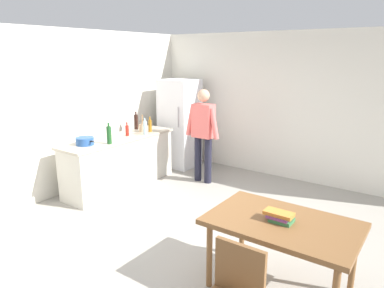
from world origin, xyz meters
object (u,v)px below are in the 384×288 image
bottle_sauce_red (127,130)px  book_stack (280,216)px  bottle_wine_dark (136,122)px  dining_table (282,228)px  bottle_water_clear (145,128)px  utensil_jar (142,128)px  bottle_oil_amber (150,126)px  refrigerator (180,123)px  bottle_wine_green (109,135)px  cooking_pot (85,141)px  person (203,130)px

bottle_sauce_red → book_stack: bearing=-21.0°
bottle_sauce_red → bottle_wine_dark: 0.55m
dining_table → bottle_water_clear: (-3.17, 1.52, 0.35)m
dining_table → bottle_sauce_red: size_ratio=5.83×
bottle_water_clear → book_stack: 3.51m
utensil_jar → bottle_sauce_red: (0.01, -0.39, 0.02)m
dining_table → bottle_sauce_red: bearing=159.4°
dining_table → bottle_oil_amber: bearing=151.9°
bottle_wine_dark → book_stack: bottle_wine_dark is taller
refrigerator → bottle_oil_amber: (0.05, -0.96, 0.12)m
bottle_sauce_red → bottle_wine_green: size_ratio=0.71×
cooking_pot → bottle_wine_green: bottle_wine_green is taller
utensil_jar → cooking_pot: bearing=-93.2°
refrigerator → cooking_pot: 2.29m
utensil_jar → book_stack: bearing=-26.5°
dining_table → bottle_oil_amber: bottle_oil_amber is taller
refrigerator → dining_table: 4.27m
bottle_sauce_red → bottle_wine_dark: bottle_wine_dark is taller
bottle_water_clear → bottle_wine_green: size_ratio=0.88×
bottle_water_clear → book_stack: bearing=-26.0°
bottle_sauce_red → utensil_jar: bearing=91.2°
refrigerator → bottle_water_clear: refrigerator is taller
dining_table → bottle_wine_dark: bottle_wine_dark is taller
bottle_wine_green → dining_table: bearing=-12.2°
bottle_wine_green → book_stack: size_ratio=1.24×
dining_table → book_stack: (-0.02, -0.02, 0.13)m
dining_table → person: bearing=137.6°
bottle_water_clear → cooking_pot: bearing=-103.7°
bottle_sauce_red → bottle_oil_amber: bearing=76.9°
bottle_wine_green → bottle_oil_amber: bearing=94.0°
bottle_sauce_red → bottle_wine_green: bottle_wine_green is taller
utensil_jar → bottle_sauce_red: bearing=-88.8°
cooking_pot → bottle_wine_dark: bearing=97.7°
bottle_oil_amber → refrigerator: bearing=92.9°
bottle_oil_amber → book_stack: bearing=-28.5°
refrigerator → bottle_wine_green: bearing=-86.6°
dining_table → bottle_wine_dark: 4.04m
person → book_stack: size_ratio=6.22×
utensil_jar → bottle_oil_amber: utensil_jar is taller
bottle_oil_amber → bottle_water_clear: 0.23m
dining_table → utensil_jar: utensil_jar is taller
utensil_jar → bottle_wine_green: 0.98m
utensil_jar → bottle_wine_dark: (-0.25, 0.10, 0.07)m
refrigerator → cooking_pot: refrigerator is taller
bottle_oil_amber → dining_table: bearing=-28.1°
cooking_pot → book_stack: cooking_pot is taller
bottle_oil_amber → bottle_wine_dark: (-0.37, 0.02, 0.03)m
refrigerator → utensil_jar: (-0.07, -1.05, 0.08)m
person → bottle_water_clear: (-0.82, -0.63, 0.05)m
bottle_sauce_red → bottle_wine_green: bearing=-72.3°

